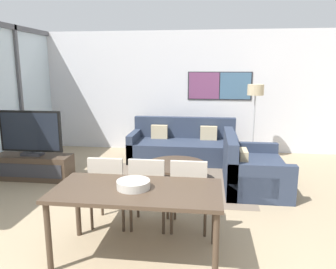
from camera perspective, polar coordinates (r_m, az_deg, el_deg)
name	(u,v)px	position (r m, az deg, el deg)	size (l,w,h in m)	color
wall_back	(185,92)	(7.78, 2.93, 7.45)	(7.63, 0.09, 2.80)	silver
area_rug	(176,182)	(5.77, 1.43, -8.31)	(2.58, 2.04, 0.01)	#706051
tv_console	(34,167)	(6.38, -22.36, -5.25)	(1.37, 0.46, 0.44)	#423326
television	(31,133)	(6.23, -22.80, 0.18)	(1.13, 0.20, 0.80)	#2D2D33
sofa_main	(183,147)	(7.11, 2.66, -2.17)	(2.25, 0.99, 0.88)	#2D384C
sofa_side	(249,171)	(5.67, 13.95, -6.12)	(0.99, 1.53, 0.88)	#2D384C
coffee_table	(176,168)	(5.69, 1.45, -5.89)	(1.05, 1.05, 0.34)	#423326
dining_table	(137,196)	(3.42, -5.41, -10.61)	(1.72, 0.84, 0.76)	#423326
dining_chair_left	(109,186)	(4.17, -10.18, -8.90)	(0.46, 0.46, 0.92)	#B2A899
dining_chair_centre	(149,188)	(4.06, -3.39, -9.32)	(0.46, 0.46, 0.92)	#B2A899
dining_chair_right	(189,190)	(4.00, 3.70, -9.63)	(0.46, 0.46, 0.92)	#B2A899
fruit_bowl	(133,184)	(3.39, -6.05, -8.55)	(0.34, 0.34, 0.08)	#B7B2A8
floor_lamp	(255,97)	(7.07, 14.96, 6.41)	(0.33, 0.33, 1.62)	#2D2D33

